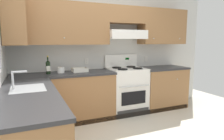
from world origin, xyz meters
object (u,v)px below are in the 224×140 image
object	(u,v)px
bowl	(80,70)
wine_bottle	(48,67)
stove	(127,90)
paper_towel_roll	(61,70)

from	to	relation	value
bowl	wine_bottle	bearing A→B (deg)	-176.06
wine_bottle	bowl	size ratio (longest dim) A/B	1.15
stove	wine_bottle	xyz separation A→B (m)	(-1.55, 0.02, 0.56)
bowl	stove	bearing A→B (deg)	-3.38
bowl	paper_towel_roll	distance (m)	0.36
wine_bottle	bowl	bearing A→B (deg)	3.94
stove	bowl	world-z (taller)	stove
wine_bottle	paper_towel_roll	distance (m)	0.24
wine_bottle	paper_towel_roll	size ratio (longest dim) A/B	2.41
bowl	paper_towel_roll	size ratio (longest dim) A/B	2.10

